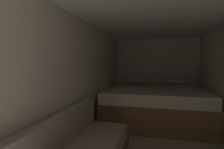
{
  "coord_description": "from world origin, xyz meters",
  "views": [
    {
      "loc": [
        0.03,
        -0.47,
        1.28
      ],
      "look_at": [
        -0.7,
        2.45,
        1.1
      ],
      "focal_mm": 28.93,
      "sensor_mm": 36.0,
      "label": 1
    }
  ],
  "objects": [
    {
      "name": "ceiling_slab",
      "position": [
        0.0,
        1.99,
        1.98
      ],
      "size": [
        2.33,
        5.31,
        0.05
      ],
      "primitive_type": "cube",
      "color": "white",
      "rests_on": "wall_left"
    },
    {
      "name": "wall_back",
      "position": [
        0.0,
        4.67,
        0.98
      ],
      "size": [
        2.33,
        0.05,
        1.96
      ],
      "primitive_type": "cube",
      "color": "beige",
      "rests_on": "ground"
    },
    {
      "name": "bed",
      "position": [
        0.0,
        3.64,
        0.37
      ],
      "size": [
        2.11,
        1.94,
        0.91
      ],
      "color": "brown",
      "rests_on": "ground"
    },
    {
      "name": "wall_left",
      "position": [
        -1.14,
        1.99,
        0.98
      ],
      "size": [
        0.05,
        5.31,
        1.96
      ],
      "primitive_type": "cube",
      "color": "beige",
      "rests_on": "ground"
    }
  ]
}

